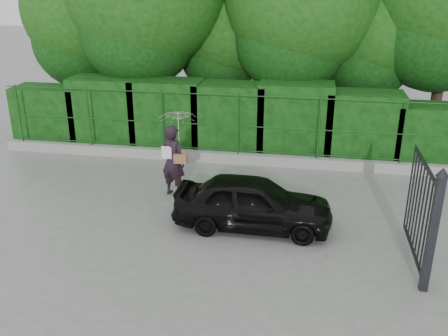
# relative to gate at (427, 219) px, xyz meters

# --- Properties ---
(ground) EXTENTS (80.00, 80.00, 0.00)m
(ground) POSITION_rel_gate_xyz_m (-4.60, 0.72, -1.19)
(ground) COLOR gray
(kerb) EXTENTS (14.00, 0.25, 0.30)m
(kerb) POSITION_rel_gate_xyz_m (-4.60, 5.22, -1.04)
(kerb) COLOR #9E9E99
(kerb) RESTS_ON ground
(fence) EXTENTS (14.13, 0.06, 1.80)m
(fence) POSITION_rel_gate_xyz_m (-4.38, 5.22, 0.01)
(fence) COLOR #174918
(fence) RESTS_ON kerb
(hedge) EXTENTS (14.20, 1.20, 2.26)m
(hedge) POSITION_rel_gate_xyz_m (-4.67, 6.22, -0.14)
(hedge) COLOR black
(hedge) RESTS_ON ground
(gate) EXTENTS (0.22, 2.33, 2.36)m
(gate) POSITION_rel_gate_xyz_m (0.00, 0.00, 0.00)
(gate) COLOR black
(gate) RESTS_ON ground
(woman) EXTENTS (1.02, 0.98, 2.19)m
(woman) POSITION_rel_gate_xyz_m (-5.38, 2.75, 0.23)
(woman) COLOR black
(woman) RESTS_ON ground
(car) EXTENTS (3.49, 1.44, 1.18)m
(car) POSITION_rel_gate_xyz_m (-3.30, 1.37, -0.60)
(car) COLOR black
(car) RESTS_ON ground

